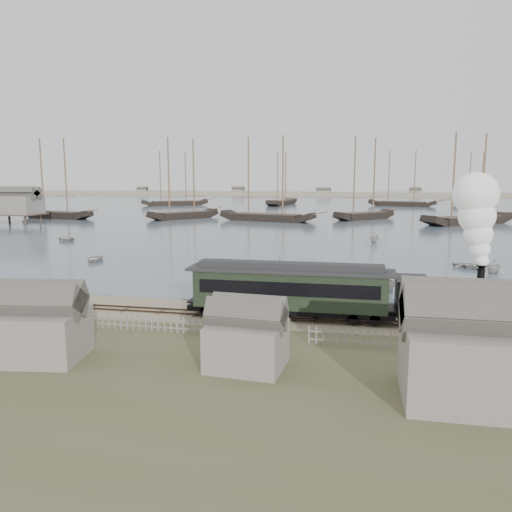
# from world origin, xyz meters

# --- Properties ---
(ground) EXTENTS (600.00, 600.00, 0.00)m
(ground) POSITION_xyz_m (0.00, 0.00, 0.00)
(ground) COLOR gray
(ground) RESTS_ON ground
(harbor_water) EXTENTS (600.00, 336.00, 0.06)m
(harbor_water) POSITION_xyz_m (0.00, 170.00, 0.03)
(harbor_water) COLOR #4B5F6C
(harbor_water) RESTS_ON ground
(rail_track) EXTENTS (120.00, 1.80, 0.16)m
(rail_track) POSITION_xyz_m (0.00, -2.00, 0.04)
(rail_track) COLOR #33251C
(rail_track) RESTS_ON ground
(picket_fence_west) EXTENTS (19.00, 0.10, 1.20)m
(picket_fence_west) POSITION_xyz_m (-6.50, -7.00, 0.00)
(picket_fence_west) COLOR gray
(picket_fence_west) RESTS_ON ground
(picket_fence_east) EXTENTS (15.00, 0.10, 1.20)m
(picket_fence_east) POSITION_xyz_m (12.50, -7.50, 0.00)
(picket_fence_east) COLOR gray
(picket_fence_east) RESTS_ON ground
(shed_left) EXTENTS (5.00, 4.00, 4.10)m
(shed_left) POSITION_xyz_m (-10.00, -13.00, 0.00)
(shed_left) COLOR gray
(shed_left) RESTS_ON ground
(shed_mid) EXTENTS (4.00, 3.50, 3.60)m
(shed_mid) POSITION_xyz_m (2.00, -12.00, 0.00)
(shed_mid) COLOR gray
(shed_mid) RESTS_ON ground
(shed_right) EXTENTS (6.00, 5.00, 5.10)m
(shed_right) POSITION_xyz_m (13.00, -14.00, 0.00)
(shed_right) COLOR gray
(shed_right) RESTS_ON ground
(far_spit) EXTENTS (500.00, 20.00, 1.80)m
(far_spit) POSITION_xyz_m (0.00, 250.00, 0.00)
(far_spit) COLOR tan
(far_spit) RESTS_ON ground
(locomotive) EXTENTS (8.27, 3.09, 10.31)m
(locomotive) POSITION_xyz_m (15.29, -2.00, 4.74)
(locomotive) COLOR black
(locomotive) RESTS_ON ground
(passenger_coach) EXTENTS (15.04, 2.90, 3.65)m
(passenger_coach) POSITION_xyz_m (3.05, -2.00, 2.30)
(passenger_coach) COLOR black
(passenger_coach) RESTS_ON ground
(beached_dinghy) EXTENTS (3.54, 4.06, 0.70)m
(beached_dinghy) POSITION_xyz_m (-17.78, 1.06, 0.35)
(beached_dinghy) COLOR #BAB7B1
(beached_dinghy) RESTS_ON ground
(rowboat_0) EXTENTS (3.71, 2.87, 0.71)m
(rowboat_0) POSITION_xyz_m (-23.81, 18.22, 0.41)
(rowboat_0) COLOR #BAB7B1
(rowboat_0) RESTS_ON harbor_water
(rowboat_1) EXTENTS (3.17, 3.34, 1.38)m
(rowboat_1) POSITION_xyz_m (-0.51, 18.08, 0.75)
(rowboat_1) COLOR #BAB7B1
(rowboat_1) RESTS_ON harbor_water
(rowboat_2) EXTENTS (3.49, 2.74, 1.28)m
(rowboat_2) POSITION_xyz_m (10.38, 8.74, 0.70)
(rowboat_2) COLOR #BAB7B1
(rowboat_2) RESTS_ON harbor_water
(rowboat_3) EXTENTS (3.84, 4.27, 0.73)m
(rowboat_3) POSITION_xyz_m (20.54, 22.16, 0.42)
(rowboat_3) COLOR #BAB7B1
(rowboat_3) RESTS_ON harbor_water
(rowboat_4) EXTENTS (3.77, 3.69, 1.51)m
(rowboat_4) POSITION_xyz_m (22.56, 19.78, 0.81)
(rowboat_4) COLOR #BAB7B1
(rowboat_4) RESTS_ON harbor_water
(rowboat_6) EXTENTS (4.67, 5.04, 0.85)m
(rowboat_6) POSITION_xyz_m (-38.67, 35.79, 0.49)
(rowboat_6) COLOR #BAB7B1
(rowboat_6) RESTS_ON harbor_water
(rowboat_7) EXTENTS (3.55, 3.14, 1.74)m
(rowboat_7) POSITION_xyz_m (10.74, 43.49, 0.93)
(rowboat_7) COLOR #BAB7B1
(rowboat_7) RESTS_ON harbor_water
(schooner_0) EXTENTS (20.42, 8.26, 20.00)m
(schooner_0) POSITION_xyz_m (-66.43, 76.65, 10.06)
(schooner_0) COLOR black
(schooner_0) RESTS_ON harbor_water
(schooner_1) EXTENTS (14.98, 17.97, 20.00)m
(schooner_1) POSITION_xyz_m (-34.57, 81.73, 10.06)
(schooner_1) COLOR black
(schooner_1) RESTS_ON harbor_water
(schooner_2) EXTENTS (23.93, 11.29, 20.00)m
(schooner_2) POSITION_xyz_m (-12.89, 79.42, 10.06)
(schooner_2) COLOR black
(schooner_2) RESTS_ON harbor_water
(schooner_3) EXTENTS (15.56, 16.00, 20.00)m
(schooner_3) POSITION_xyz_m (9.94, 88.58, 10.06)
(schooner_3) COLOR black
(schooner_3) RESTS_ON harbor_water
(schooner_4) EXTENTS (22.41, 18.93, 20.00)m
(schooner_4) POSITION_xyz_m (32.28, 79.99, 10.06)
(schooner_4) COLOR black
(schooner_4) RESTS_ON harbor_water
(schooner_6) EXTENTS (23.60, 16.49, 20.00)m
(schooner_6) POSITION_xyz_m (-57.31, 137.00, 10.06)
(schooner_6) COLOR black
(schooner_6) RESTS_ON harbor_water
(schooner_7) EXTENTS (9.70, 23.40, 20.00)m
(schooner_7) POSITION_xyz_m (-19.31, 148.55, 10.06)
(schooner_7) COLOR black
(schooner_7) RESTS_ON harbor_water
(schooner_8) EXTENTS (24.10, 11.49, 20.00)m
(schooner_8) POSITION_xyz_m (24.15, 149.16, 10.06)
(schooner_8) COLOR black
(schooner_8) RESTS_ON harbor_water
(schooner_9) EXTENTS (20.83, 24.49, 20.00)m
(schooner_9) POSITION_xyz_m (52.26, 164.64, 10.06)
(schooner_9) COLOR black
(schooner_9) RESTS_ON harbor_water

